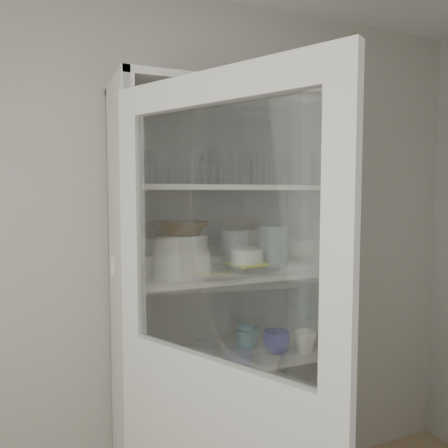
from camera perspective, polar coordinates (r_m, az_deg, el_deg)
name	(u,v)px	position (r m, az deg, el deg)	size (l,w,h in m)	color
wall_back	(170,258)	(2.21, -7.11, -4.41)	(3.60, 0.02, 2.60)	#B3B2B0
pantry_cabinet	(219,333)	(2.20, -0.65, -14.02)	(1.00, 0.45, 2.10)	silver
cupboard_door	(217,428)	(1.55, -0.91, -25.11)	(0.46, 0.81, 2.00)	silver
tumbler_0	(143,167)	(1.78, -10.56, 7.33)	(0.07, 0.07, 0.14)	silver
tumbler_1	(210,166)	(1.88, -1.84, 7.54)	(0.08, 0.08, 0.16)	silver
tumbler_2	(203,166)	(1.89, -2.75, 7.53)	(0.08, 0.08, 0.16)	silver
tumbler_3	(246,170)	(1.92, 2.89, 7.08)	(0.07, 0.07, 0.13)	silver
tumbler_4	(258,169)	(1.96, 4.40, 7.14)	(0.07, 0.07, 0.14)	silver
tumbler_5	(275,170)	(2.01, 6.63, 7.05)	(0.07, 0.07, 0.14)	silver
tumbler_6	(319,171)	(2.09, 12.24, 6.82)	(0.07, 0.07, 0.14)	silver
tumbler_7	(162,168)	(1.94, -8.12, 7.28)	(0.07, 0.07, 0.15)	silver
tumbler_8	(194,169)	(1.98, -3.88, 7.15)	(0.07, 0.07, 0.14)	silver
tumbler_9	(211,169)	(1.99, -1.72, 7.23)	(0.07, 0.07, 0.15)	silver
goblet_0	(145,166)	(2.02, -10.29, 7.50)	(0.08, 0.08, 0.17)	silver
goblet_1	(224,166)	(2.13, 0.04, 7.62)	(0.09, 0.09, 0.19)	silver
goblet_2	(251,168)	(2.22, 3.58, 7.29)	(0.08, 0.08, 0.18)	silver
goblet_3	(252,167)	(2.20, 3.62, 7.39)	(0.08, 0.08, 0.18)	silver
plate_stack_front	(182,263)	(1.94, -5.48, -5.10)	(0.25, 0.25, 0.11)	white
plate_stack_back	(133,264)	(2.03, -11.81, -5.14)	(0.20, 0.20, 0.08)	white
cream_bowl	(182,243)	(1.93, -5.50, -2.43)	(0.23, 0.23, 0.07)	silver
terracotta_bowl	(182,228)	(1.92, -5.51, -0.53)	(0.24, 0.24, 0.06)	#42280F
glass_platter	(247,267)	(2.11, 2.97, -5.59)	(0.32, 0.32, 0.02)	silver
yellow_trivet	(247,264)	(2.11, 2.97, -5.20)	(0.16, 0.16, 0.01)	yellow
white_ramekin	(247,256)	(2.10, 2.98, -4.14)	(0.16, 0.16, 0.07)	white
grey_bowl_stack	(273,246)	(2.20, 6.43, -2.81)	(0.14, 0.14, 0.20)	#A3B9B9
mug_blue	(276,342)	(2.18, 6.85, -15.04)	(0.13, 0.13, 0.10)	navy
mug_teal	(250,337)	(2.25, 3.41, -14.46)	(0.10, 0.10, 0.10)	teal
mug_white	(305,342)	(2.20, 10.59, -14.87)	(0.11, 0.11, 0.10)	white
teal_jar	(245,337)	(2.23, 2.79, -14.47)	(0.09, 0.09, 0.11)	teal
measuring_cups	(171,361)	(2.04, -6.94, -17.30)	(0.11, 0.11, 0.04)	silver
white_canister	(138,352)	(2.06, -11.23, -16.06)	(0.10, 0.10, 0.12)	white
cream_dish	(191,433)	(2.27, -4.29, -25.61)	(0.24, 0.24, 0.08)	silver
tin_box	(284,418)	(2.43, 7.88, -23.77)	(0.21, 0.15, 0.06)	#918E9C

